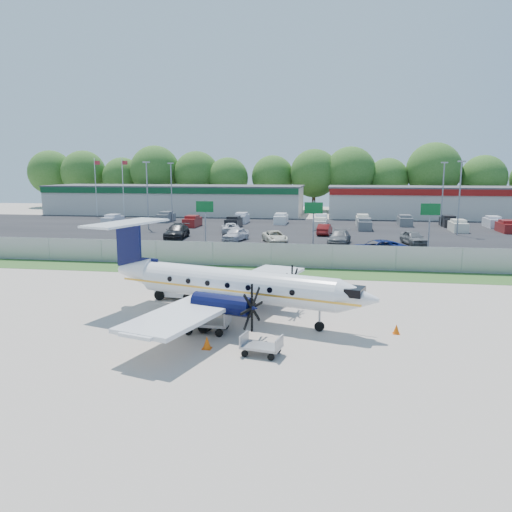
# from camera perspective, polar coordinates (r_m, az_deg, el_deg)

# --- Properties ---
(ground) EXTENTS (170.00, 170.00, 0.00)m
(ground) POSITION_cam_1_polar(r_m,az_deg,el_deg) (28.00, -1.97, -6.71)
(ground) COLOR #B1A495
(ground) RESTS_ON ground
(grass_verge) EXTENTS (170.00, 4.00, 0.02)m
(grass_verge) POSITION_cam_1_polar(r_m,az_deg,el_deg) (39.49, 1.39, -1.82)
(grass_verge) COLOR #2D561E
(grass_verge) RESTS_ON ground
(access_road) EXTENTS (170.00, 8.00, 0.02)m
(access_road) POSITION_cam_1_polar(r_m,az_deg,el_deg) (46.32, 2.57, -0.09)
(access_road) COLOR black
(access_road) RESTS_ON ground
(parking_lot) EXTENTS (170.00, 32.00, 0.02)m
(parking_lot) POSITION_cam_1_polar(r_m,az_deg,el_deg) (67.01, 4.65, 2.95)
(parking_lot) COLOR black
(parking_lot) RESTS_ON ground
(perimeter_fence) EXTENTS (120.00, 0.06, 1.99)m
(perimeter_fence) POSITION_cam_1_polar(r_m,az_deg,el_deg) (41.26, 1.77, 0.09)
(perimeter_fence) COLOR gray
(perimeter_fence) RESTS_ON ground
(building_west) EXTENTS (46.40, 12.40, 5.24)m
(building_west) POSITION_cam_1_polar(r_m,az_deg,el_deg) (93.17, -9.17, 6.39)
(building_west) COLOR beige
(building_west) RESTS_ON ground
(building_east) EXTENTS (44.40, 12.40, 5.24)m
(building_east) POSITION_cam_1_polar(r_m,az_deg,el_deg) (90.88, 22.49, 5.69)
(building_east) COLOR beige
(building_east) RESTS_ON ground
(sign_left) EXTENTS (1.80, 0.26, 5.00)m
(sign_left) POSITION_cam_1_polar(r_m,az_deg,el_deg) (51.17, -5.85, 4.87)
(sign_left) COLOR gray
(sign_left) RESTS_ON ground
(sign_mid) EXTENTS (1.80, 0.26, 5.00)m
(sign_mid) POSITION_cam_1_polar(r_m,az_deg,el_deg) (49.48, 6.59, 4.69)
(sign_mid) COLOR gray
(sign_mid) RESTS_ON ground
(sign_right) EXTENTS (1.80, 0.26, 5.00)m
(sign_right) POSITION_cam_1_polar(r_m,az_deg,el_deg) (50.20, 19.27, 4.28)
(sign_right) COLOR gray
(sign_right) RESTS_ON ground
(flagpole_west) EXTENTS (1.06, 0.12, 10.00)m
(flagpole_west) POSITION_cam_1_polar(r_m,az_deg,el_deg) (91.18, -17.82, 7.87)
(flagpole_west) COLOR white
(flagpole_west) RESTS_ON ground
(flagpole_east) EXTENTS (1.06, 0.12, 10.00)m
(flagpole_east) POSITION_cam_1_polar(r_m,az_deg,el_deg) (89.03, -14.93, 7.97)
(flagpole_east) COLOR white
(flagpole_east) RESTS_ON ground
(light_pole_nw) EXTENTS (0.90, 0.35, 9.09)m
(light_pole_nw) POSITION_cam_1_polar(r_m,az_deg,el_deg) (69.15, -12.32, 7.31)
(light_pole_nw) COLOR gray
(light_pole_nw) RESTS_ON ground
(light_pole_ne) EXTENTS (0.90, 0.35, 9.09)m
(light_pole_ne) POSITION_cam_1_polar(r_m,az_deg,el_deg) (66.06, 22.26, 6.71)
(light_pole_ne) COLOR gray
(light_pole_ne) RESTS_ON ground
(light_pole_sw) EXTENTS (0.90, 0.35, 9.09)m
(light_pole_sw) POSITION_cam_1_polar(r_m,az_deg,el_deg) (78.54, -9.65, 7.67)
(light_pole_sw) COLOR gray
(light_pole_sw) RESTS_ON ground
(light_pole_se) EXTENTS (0.90, 0.35, 9.09)m
(light_pole_se) POSITION_cam_1_polar(r_m,az_deg,el_deg) (75.83, 20.57, 7.11)
(light_pole_se) COLOR gray
(light_pole_se) RESTS_ON ground
(tree_line) EXTENTS (112.00, 6.00, 14.00)m
(tree_line) POSITION_cam_1_polar(r_m,az_deg,el_deg) (100.78, 6.20, 5.20)
(tree_line) COLOR #2E5D1B
(tree_line) RESTS_ON ground
(aircraft) EXTENTS (16.22, 15.84, 4.96)m
(aircraft) POSITION_cam_1_polar(r_m,az_deg,el_deg) (26.79, -2.86, -3.24)
(aircraft) COLOR white
(aircraft) RESTS_ON ground
(pushback_tug) EXTENTS (2.87, 2.22, 1.45)m
(pushback_tug) POSITION_cam_1_polar(r_m,az_deg,el_deg) (31.68, -8.53, -3.56)
(pushback_tug) COLOR white
(pushback_tug) RESTS_ON ground
(baggage_cart_near) EXTENTS (2.24, 1.40, 1.16)m
(baggage_cart_near) POSITION_cam_1_polar(r_m,az_deg,el_deg) (25.04, -5.61, -7.48)
(baggage_cart_near) COLOR gray
(baggage_cart_near) RESTS_ON ground
(baggage_cart_far) EXTENTS (1.88, 1.33, 0.90)m
(baggage_cart_far) POSITION_cam_1_polar(r_m,az_deg,el_deg) (22.00, 0.62, -10.23)
(baggage_cart_far) COLOR gray
(baggage_cart_far) RESTS_ON ground
(cone_nose) EXTENTS (0.35, 0.35, 0.49)m
(cone_nose) POSITION_cam_1_polar(r_m,az_deg,el_deg) (25.71, 15.75, -8.06)
(cone_nose) COLOR #E05507
(cone_nose) RESTS_ON ground
(cone_port_wing) EXTENTS (0.41, 0.41, 0.58)m
(cone_port_wing) POSITION_cam_1_polar(r_m,az_deg,el_deg) (22.89, -5.63, -9.85)
(cone_port_wing) COLOR #E05507
(cone_port_wing) RESTS_ON ground
(cone_starboard_wing) EXTENTS (0.35, 0.35, 0.50)m
(cone_starboard_wing) POSITION_cam_1_polar(r_m,az_deg,el_deg) (42.08, 5.67, -0.82)
(cone_starboard_wing) COLOR #E05507
(cone_starboard_wing) RESTS_ON ground
(road_car_west) EXTENTS (3.97, 2.23, 1.28)m
(road_car_west) POSITION_cam_1_polar(r_m,az_deg,el_deg) (51.46, -22.31, 0.16)
(road_car_west) COLOR navy
(road_car_west) RESTS_ON ground
(road_car_mid) EXTENTS (6.25, 4.47, 1.58)m
(road_car_mid) POSITION_cam_1_polar(r_m,az_deg,el_deg) (47.55, 13.65, -0.12)
(road_car_mid) COLOR navy
(road_car_mid) RESTS_ON ground
(parked_car_a) EXTENTS (2.72, 5.74, 1.62)m
(parked_car_a) POSITION_cam_1_polar(r_m,az_deg,el_deg) (59.70, -9.01, 2.01)
(parked_car_a) COLOR black
(parked_car_a) RESTS_ON ground
(parked_car_b) EXTENTS (2.82, 4.69, 1.50)m
(parked_car_b) POSITION_cam_1_polar(r_m,az_deg,el_deg) (56.90, -2.33, 1.75)
(parked_car_b) COLOR silver
(parked_car_b) RESTS_ON ground
(parked_car_c) EXTENTS (3.66, 5.19, 1.32)m
(parked_car_c) POSITION_cam_1_polar(r_m,az_deg,el_deg) (55.45, 2.17, 1.54)
(parked_car_c) COLOR beige
(parked_car_c) RESTS_ON ground
(parked_car_d) EXTENTS (2.78, 5.34, 1.48)m
(parked_car_d) POSITION_cam_1_polar(r_m,az_deg,el_deg) (55.21, 9.48, 1.37)
(parked_car_d) COLOR #595B5E
(parked_car_d) RESTS_ON ground
(parked_car_e) EXTENTS (2.72, 4.74, 1.52)m
(parked_car_e) POSITION_cam_1_polar(r_m,az_deg,el_deg) (56.39, 17.50, 1.23)
(parked_car_e) COLOR #595B5E
(parked_car_e) RESTS_ON ground
(parked_car_f) EXTENTS (3.47, 5.37, 1.38)m
(parked_car_f) POSITION_cam_1_polar(r_m,az_deg,el_deg) (63.46, -2.93, 2.58)
(parked_car_f) COLOR silver
(parked_car_f) RESTS_ON ground
(parked_car_g) EXTENTS (1.92, 4.33, 1.38)m
(parked_car_g) POSITION_cam_1_polar(r_m,az_deg,el_deg) (62.73, 7.84, 2.41)
(parked_car_g) COLOR maroon
(parked_car_g) RESTS_ON ground
(far_parking_rows) EXTENTS (56.00, 10.00, 1.60)m
(far_parking_rows) POSITION_cam_1_polar(r_m,az_deg,el_deg) (71.96, 4.97, 3.41)
(far_parking_rows) COLOR gray
(far_parking_rows) RESTS_ON ground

